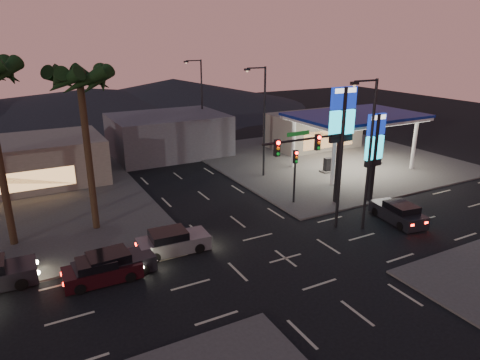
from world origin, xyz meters
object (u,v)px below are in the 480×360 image
pylon_sign_tall (342,123)px  car_lane_b_front (172,242)px  car_lane_a_mid (101,271)px  pylon_sign_short (375,144)px  traffic_signal_mast (320,157)px  suv_station (398,213)px  car_lane_a_front (113,265)px  gas_station (356,118)px

pylon_sign_tall → car_lane_b_front: 15.27m
pylon_sign_tall → car_lane_b_front: (-14.07, -1.57, -5.73)m
pylon_sign_tall → car_lane_a_mid: size_ratio=2.17×
pylon_sign_short → car_lane_b_front: size_ratio=1.57×
traffic_signal_mast → car_lane_a_mid: (-13.76, 0.62, -4.61)m
pylon_sign_short → car_lane_b_front: pylon_sign_short is taller
suv_station → traffic_signal_mast: bearing=168.0°
traffic_signal_mast → suv_station: traffic_signal_mast is taller
car_lane_a_front → pylon_sign_tall: bearing=8.4°
car_lane_b_front → car_lane_a_mid: bearing=-163.4°
traffic_signal_mast → car_lane_a_mid: bearing=177.4°
car_lane_b_front → suv_station: (15.56, -3.26, -0.01)m
gas_station → suv_station: gas_station is taller
gas_station → car_lane_b_front: gas_station is taller
pylon_sign_short → car_lane_a_front: size_ratio=1.58×
car_lane_a_front → car_lane_b_front: bearing=15.8°
pylon_sign_short → car_lane_a_front: pylon_sign_short is taller
traffic_signal_mast → car_lane_b_front: bearing=168.2°
traffic_signal_mast → car_lane_a_mid: traffic_signal_mast is taller
car_lane_a_mid → suv_station: size_ratio=0.94×
traffic_signal_mast → suv_station: 7.84m
gas_station → car_lane_b_front: (-21.57, -8.07, -4.42)m
pylon_sign_tall → pylon_sign_short: 3.20m
car_lane_a_front → traffic_signal_mast: bearing=-3.8°
car_lane_b_front → pylon_sign_short: bearing=2.0°
pylon_sign_short → suv_station: size_ratio=1.58×
traffic_signal_mast → suv_station: size_ratio=1.81×
pylon_sign_short → car_lane_a_front: (-20.32, -1.63, -4.00)m
car_lane_a_mid → car_lane_b_front: 4.63m
traffic_signal_mast → car_lane_a_mid: size_ratio=1.93×
gas_station → pylon_sign_tall: pylon_sign_tall is taller
car_lane_a_mid → suv_station: 20.09m
gas_station → suv_station: 13.57m
car_lane_a_front → suv_station: bearing=-6.5°
car_lane_a_front → car_lane_b_front: size_ratio=0.99×
gas_station → suv_station: (-6.01, -11.33, -4.43)m
car_lane_b_front → suv_station: 15.89m
car_lane_a_front → suv_station: 19.43m
pylon_sign_tall → car_lane_a_front: pylon_sign_tall is taller
gas_station → car_lane_a_front: (-25.32, -9.13, -4.42)m
pylon_sign_tall → car_lane_b_front: pylon_sign_tall is taller
pylon_sign_short → car_lane_a_front: 20.77m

